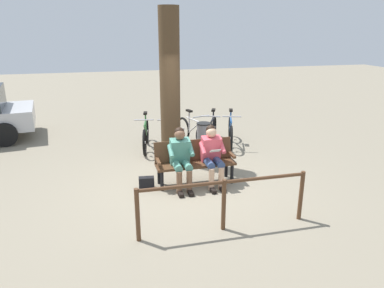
{
  "coord_description": "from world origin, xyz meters",
  "views": [
    {
      "loc": [
        1.46,
        6.45,
        3.06
      ],
      "look_at": [
        -0.22,
        -0.37,
        0.75
      ],
      "focal_mm": 33.63,
      "sensor_mm": 36.0,
      "label": 1
    }
  ],
  "objects_px": {
    "person_companion": "(181,155)",
    "tree_trunk": "(170,87)",
    "litter_bin": "(203,140)",
    "bench": "(195,159)",
    "bicycle_black": "(170,136)",
    "handbag": "(147,183)",
    "person_reading": "(212,153)",
    "bicycle_blue": "(193,132)",
    "bicycle_silver": "(146,135)",
    "bicycle_orange": "(212,132)",
    "bicycle_purple": "(230,132)"
  },
  "relations": [
    {
      "from": "bicycle_orange",
      "to": "bicycle_blue",
      "type": "relative_size",
      "value": 0.97
    },
    {
      "from": "person_companion",
      "to": "tree_trunk",
      "type": "bearing_deg",
      "value": -93.97
    },
    {
      "from": "bicycle_orange",
      "to": "bicycle_purple",
      "type": "bearing_deg",
      "value": 97.02
    },
    {
      "from": "person_reading",
      "to": "person_companion",
      "type": "bearing_deg",
      "value": -0.05
    },
    {
      "from": "litter_bin",
      "to": "bicycle_purple",
      "type": "relative_size",
      "value": 0.52
    },
    {
      "from": "bicycle_purple",
      "to": "bicycle_orange",
      "type": "distance_m",
      "value": 0.49
    },
    {
      "from": "litter_bin",
      "to": "bench",
      "type": "bearing_deg",
      "value": 67.84
    },
    {
      "from": "tree_trunk",
      "to": "bicycle_black",
      "type": "xyz_separation_m",
      "value": [
        -0.12,
        -0.76,
        -1.38
      ]
    },
    {
      "from": "bench",
      "to": "bicycle_purple",
      "type": "bearing_deg",
      "value": -126.15
    },
    {
      "from": "tree_trunk",
      "to": "person_companion",
      "type": "bearing_deg",
      "value": 86.57
    },
    {
      "from": "litter_bin",
      "to": "bicycle_silver",
      "type": "height_order",
      "value": "bicycle_silver"
    },
    {
      "from": "bicycle_blue",
      "to": "handbag",
      "type": "bearing_deg",
      "value": -49.68
    },
    {
      "from": "person_companion",
      "to": "bicycle_blue",
      "type": "bearing_deg",
      "value": -109.46
    },
    {
      "from": "bench",
      "to": "bicycle_blue",
      "type": "bearing_deg",
      "value": -103.58
    },
    {
      "from": "handbag",
      "to": "litter_bin",
      "type": "height_order",
      "value": "litter_bin"
    },
    {
      "from": "person_reading",
      "to": "litter_bin",
      "type": "bearing_deg",
      "value": -100.06
    },
    {
      "from": "bicycle_blue",
      "to": "bicycle_silver",
      "type": "xyz_separation_m",
      "value": [
        1.26,
        -0.0,
        0.0
      ]
    },
    {
      "from": "person_companion",
      "to": "litter_bin",
      "type": "distance_m",
      "value": 1.88
    },
    {
      "from": "person_companion",
      "to": "bicycle_blue",
      "type": "relative_size",
      "value": 0.74
    },
    {
      "from": "tree_trunk",
      "to": "bicycle_blue",
      "type": "xyz_separation_m",
      "value": [
        -0.77,
        -0.93,
        -1.38
      ]
    },
    {
      "from": "tree_trunk",
      "to": "bicycle_black",
      "type": "height_order",
      "value": "tree_trunk"
    },
    {
      "from": "tree_trunk",
      "to": "handbag",
      "type": "bearing_deg",
      "value": 62.82
    },
    {
      "from": "bench",
      "to": "bicycle_orange",
      "type": "height_order",
      "value": "bicycle_orange"
    },
    {
      "from": "person_reading",
      "to": "bicycle_silver",
      "type": "bearing_deg",
      "value": -68.21
    },
    {
      "from": "bicycle_orange",
      "to": "person_reading",
      "type": "bearing_deg",
      "value": 6.02
    },
    {
      "from": "bicycle_purple",
      "to": "bicycle_silver",
      "type": "relative_size",
      "value": 0.97
    },
    {
      "from": "bicycle_purple",
      "to": "bicycle_silver",
      "type": "bearing_deg",
      "value": -77.43
    },
    {
      "from": "person_companion",
      "to": "litter_bin",
      "type": "relative_size",
      "value": 1.42
    },
    {
      "from": "person_reading",
      "to": "bicycle_black",
      "type": "height_order",
      "value": "person_reading"
    },
    {
      "from": "bicycle_blue",
      "to": "bicycle_black",
      "type": "bearing_deg",
      "value": -92.13
    },
    {
      "from": "person_companion",
      "to": "bicycle_black",
      "type": "distance_m",
      "value": 2.37
    },
    {
      "from": "litter_bin",
      "to": "person_companion",
      "type": "bearing_deg",
      "value": 60.68
    },
    {
      "from": "bench",
      "to": "bicycle_purple",
      "type": "distance_m",
      "value": 2.65
    },
    {
      "from": "bench",
      "to": "litter_bin",
      "type": "height_order",
      "value": "bench"
    },
    {
      "from": "bicycle_orange",
      "to": "bicycle_blue",
      "type": "height_order",
      "value": "same"
    },
    {
      "from": "person_reading",
      "to": "bicycle_blue",
      "type": "relative_size",
      "value": 0.74
    },
    {
      "from": "handbag",
      "to": "person_reading",
      "type": "bearing_deg",
      "value": 176.91
    },
    {
      "from": "tree_trunk",
      "to": "bicycle_blue",
      "type": "relative_size",
      "value": 2.15
    },
    {
      "from": "person_reading",
      "to": "handbag",
      "type": "distance_m",
      "value": 1.43
    },
    {
      "from": "bench",
      "to": "bicycle_black",
      "type": "height_order",
      "value": "bicycle_black"
    },
    {
      "from": "person_reading",
      "to": "person_companion",
      "type": "relative_size",
      "value": 1.0
    },
    {
      "from": "handbag",
      "to": "bicycle_black",
      "type": "distance_m",
      "value": 2.45
    },
    {
      "from": "person_companion",
      "to": "tree_trunk",
      "type": "distance_m",
      "value": 1.92
    },
    {
      "from": "bicycle_silver",
      "to": "handbag",
      "type": "bearing_deg",
      "value": 3.6
    },
    {
      "from": "person_companion",
      "to": "bicycle_purple",
      "type": "height_order",
      "value": "person_companion"
    },
    {
      "from": "bicycle_silver",
      "to": "litter_bin",
      "type": "bearing_deg",
      "value": 65.68
    },
    {
      "from": "bicycle_orange",
      "to": "bicycle_silver",
      "type": "distance_m",
      "value": 1.79
    },
    {
      "from": "person_reading",
      "to": "tree_trunk",
      "type": "height_order",
      "value": "tree_trunk"
    },
    {
      "from": "bicycle_black",
      "to": "bicycle_silver",
      "type": "bearing_deg",
      "value": -87.56
    },
    {
      "from": "litter_bin",
      "to": "bicycle_blue",
      "type": "relative_size",
      "value": 0.52
    }
  ]
}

